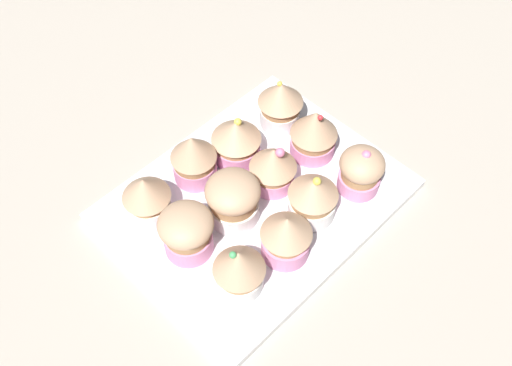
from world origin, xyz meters
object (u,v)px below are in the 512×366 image
object	(u,v)px
cupcake_3	(361,170)
cupcake_7	(317,134)
cupcake_9	(194,157)
cupcake_11	(280,103)
cupcake_2	(313,197)
cupcake_6	(276,168)
cupcake_0	(239,268)
cupcake_4	(187,231)
cupcake_1	(286,235)
baking_tray	(256,200)
cupcake_10	(236,139)
cupcake_5	(232,198)
cupcake_8	(147,196)

from	to	relation	value
cupcake_3	cupcake_7	distance (cm)	7.54
cupcake_9	cupcake_11	world-z (taller)	cupcake_11
cupcake_2	cupcake_3	xyz separation A→B (cm)	(7.27, -1.51, -0.22)
cupcake_6	cupcake_7	xyz separation A→B (cm)	(7.59, -0.00, 0.23)
cupcake_2	cupcake_0	bearing A→B (deg)	-176.89
cupcake_0	cupcake_4	size ratio (longest dim) A/B	1.10
cupcake_6	cupcake_1	bearing A→B (deg)	-129.47
baking_tray	cupcake_11	world-z (taller)	cupcake_11
cupcake_2	cupcake_4	xyz separation A→B (cm)	(-13.78, 6.99, 0.04)
cupcake_0	cupcake_4	world-z (taller)	cupcake_0
cupcake_6	cupcake_7	size ratio (longest dim) A/B	0.93
cupcake_1	cupcake_10	xyz separation A→B (cm)	(6.12, 14.43, -0.31)
cupcake_3	cupcake_6	size ratio (longest dim) A/B	0.95
cupcake_6	cupcake_5	bearing A→B (deg)	175.09
baking_tray	cupcake_3	bearing A→B (deg)	-37.72
cupcake_6	cupcake_3	bearing A→B (deg)	-45.73
cupcake_4	cupcake_1	bearing A→B (deg)	-48.23
cupcake_8	cupcake_1	bearing A→B (deg)	-63.71
cupcake_6	cupcake_9	xyz separation A→B (cm)	(-6.08, 8.32, 0.26)
cupcake_1	cupcake_4	xyz separation A→B (cm)	(-7.55, 8.45, -0.08)
cupcake_0	cupcake_7	xyz separation A→B (cm)	(20.45, 6.72, 0.05)
cupcake_2	cupcake_5	xyz separation A→B (cm)	(-6.92, 6.61, 0.07)
cupcake_11	cupcake_8	bearing A→B (deg)	177.24
cupcake_0	cupcake_11	bearing A→B (deg)	33.03
cupcake_0	cupcake_6	xyz separation A→B (cm)	(12.86, 6.72, -0.17)
cupcake_1	cupcake_9	world-z (taller)	cupcake_9
cupcake_1	cupcake_10	bearing A→B (deg)	67.02
cupcake_4	cupcake_10	world-z (taller)	cupcake_10
cupcake_6	cupcake_11	distance (cm)	10.80
cupcake_2	cupcake_11	distance (cm)	15.36
baking_tray	cupcake_1	bearing A→B (deg)	-111.73
cupcake_2	cupcake_8	xyz separation A→B (cm)	(-13.90, 14.07, 0.02)
cupcake_0	cupcake_8	world-z (taller)	cupcake_0
cupcake_0	cupcake_1	world-z (taller)	cupcake_0
cupcake_1	cupcake_10	world-z (taller)	cupcake_1
cupcake_3	cupcake_6	bearing A→B (deg)	134.27
cupcake_2	cupcake_7	distance (cm)	9.64
cupcake_7	cupcake_8	bearing A→B (deg)	159.39
cupcake_8	cupcake_7	bearing A→B (deg)	-20.61
cupcake_7	cupcake_11	bearing A→B (deg)	84.78
cupcake_0	cupcake_9	xyz separation A→B (cm)	(6.78, 15.04, 0.09)
cupcake_6	cupcake_10	distance (cm)	6.95
cupcake_4	cupcake_5	world-z (taller)	cupcake_5
cupcake_11	cupcake_5	bearing A→B (deg)	-157.00
cupcake_0	cupcake_8	distance (cm)	14.81
cupcake_2	cupcake_11	xyz separation A→B (cm)	(8.16, 13.01, 0.39)
cupcake_0	cupcake_3	bearing A→B (deg)	-2.28
cupcake_2	cupcake_8	bearing A→B (deg)	134.65
cupcake_0	cupcake_5	xyz separation A→B (cm)	(6.01, 7.31, -0.17)
cupcake_2	cupcake_6	world-z (taller)	same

